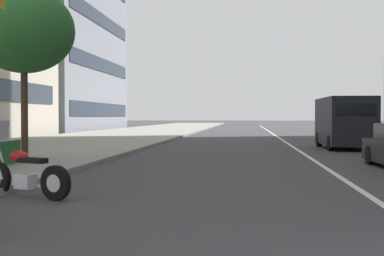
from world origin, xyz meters
name	(u,v)px	position (x,y,z in m)	size (l,w,h in m)	color
sidewalk_right_plaza	(97,139)	(30.00, 12.50, 0.07)	(160.00, 10.59, 0.15)	gray
lane_centre_stripe	(278,137)	(35.00, 0.00, 0.00)	(110.00, 0.16, 0.01)	silver
motorcycle_second_in_row	(24,174)	(5.72, 6.71, 0.45)	(1.01, 2.10, 1.49)	black
delivery_van_ahead	(344,121)	(21.73, -2.34, 1.33)	(5.04, 2.22, 2.49)	black
street_tree_by_lamp_post	(24,31)	(11.99, 9.52, 4.32)	(3.23, 3.23, 5.56)	#473323
office_tower_behind_plaza	(37,2)	(53.22, 26.43, 14.80)	(24.37, 15.38, 29.60)	gray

